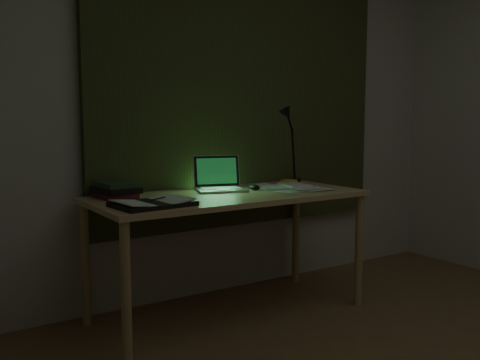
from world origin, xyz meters
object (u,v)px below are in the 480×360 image
object	(u,v)px
desk	(229,255)
loose_papers	(287,186)
open_textbook	(153,203)
laptop	(221,174)
book_stack	(116,189)
desk_lamp	(295,147)

from	to	relation	value
desk	loose_papers	world-z (taller)	loose_papers
open_textbook	loose_papers	size ratio (longest dim) A/B	1.11
laptop	book_stack	size ratio (longest dim) A/B	1.39
desk_lamp	desk	bearing A→B (deg)	-166.55
open_textbook	desk_lamp	distance (m)	1.36
book_stack	laptop	bearing A→B (deg)	-7.62
loose_papers	desk	bearing A→B (deg)	-176.89
loose_papers	open_textbook	bearing A→B (deg)	-169.27
loose_papers	book_stack	bearing A→B (deg)	169.97
book_stack	loose_papers	world-z (taller)	book_stack
desk_lamp	book_stack	bearing A→B (deg)	175.16
desk	open_textbook	xyz separation A→B (m)	(-0.55, -0.16, 0.38)
loose_papers	desk_lamp	bearing A→B (deg)	43.21
laptop	desk_lamp	distance (m)	0.72
book_stack	desk	bearing A→B (deg)	-19.14
laptop	open_textbook	distance (m)	0.65
laptop	open_textbook	size ratio (longest dim) A/B	0.87
desk	laptop	world-z (taller)	laptop
laptop	loose_papers	size ratio (longest dim) A/B	0.97
laptop	book_stack	world-z (taller)	laptop
loose_papers	desk_lamp	xyz separation A→B (m)	(0.27, 0.25, 0.23)
book_stack	desk_lamp	world-z (taller)	desk_lamp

